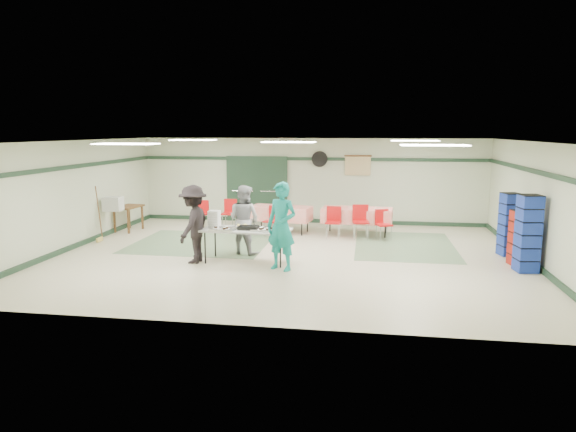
# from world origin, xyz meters

# --- Properties ---
(floor) EXTENTS (11.00, 11.00, 0.00)m
(floor) POSITION_xyz_m (0.00, 0.00, 0.00)
(floor) COLOR beige
(floor) RESTS_ON ground
(ceiling) EXTENTS (11.00, 11.00, 0.00)m
(ceiling) POSITION_xyz_m (0.00, 0.00, 2.70)
(ceiling) COLOR silver
(ceiling) RESTS_ON wall_back
(wall_back) EXTENTS (11.00, 0.00, 11.00)m
(wall_back) POSITION_xyz_m (0.00, 4.50, 1.35)
(wall_back) COLOR beige
(wall_back) RESTS_ON floor
(wall_front) EXTENTS (11.00, 0.00, 11.00)m
(wall_front) POSITION_xyz_m (0.00, -4.50, 1.35)
(wall_front) COLOR beige
(wall_front) RESTS_ON floor
(wall_left) EXTENTS (0.00, 9.00, 9.00)m
(wall_left) POSITION_xyz_m (-5.50, 0.00, 1.35)
(wall_left) COLOR beige
(wall_left) RESTS_ON floor
(wall_right) EXTENTS (0.00, 9.00, 9.00)m
(wall_right) POSITION_xyz_m (5.50, 0.00, 1.35)
(wall_right) COLOR beige
(wall_right) RESTS_ON floor
(trim_back) EXTENTS (11.00, 0.06, 0.10)m
(trim_back) POSITION_xyz_m (0.00, 4.47, 2.05)
(trim_back) COLOR #1D3625
(trim_back) RESTS_ON wall_back
(baseboard_back) EXTENTS (11.00, 0.06, 0.12)m
(baseboard_back) POSITION_xyz_m (0.00, 4.47, 0.06)
(baseboard_back) COLOR #1D3625
(baseboard_back) RESTS_ON floor
(trim_left) EXTENTS (0.06, 9.00, 0.10)m
(trim_left) POSITION_xyz_m (-5.47, 0.00, 2.05)
(trim_left) COLOR #1D3625
(trim_left) RESTS_ON wall_back
(baseboard_left) EXTENTS (0.06, 9.00, 0.12)m
(baseboard_left) POSITION_xyz_m (-5.47, 0.00, 0.06)
(baseboard_left) COLOR #1D3625
(baseboard_left) RESTS_ON floor
(trim_right) EXTENTS (0.06, 9.00, 0.10)m
(trim_right) POSITION_xyz_m (5.47, 0.00, 2.05)
(trim_right) COLOR #1D3625
(trim_right) RESTS_ON wall_back
(baseboard_right) EXTENTS (0.06, 9.00, 0.12)m
(baseboard_right) POSITION_xyz_m (5.47, 0.00, 0.06)
(baseboard_right) COLOR #1D3625
(baseboard_right) RESTS_ON floor
(green_patch_a) EXTENTS (3.50, 3.00, 0.01)m
(green_patch_a) POSITION_xyz_m (-2.50, 1.00, 0.00)
(green_patch_a) COLOR gray
(green_patch_a) RESTS_ON floor
(green_patch_b) EXTENTS (2.50, 3.50, 0.01)m
(green_patch_b) POSITION_xyz_m (2.80, 1.50, 0.00)
(green_patch_b) COLOR gray
(green_patch_b) RESTS_ON floor
(double_door_left) EXTENTS (0.90, 0.06, 2.10)m
(double_door_left) POSITION_xyz_m (-2.20, 4.44, 1.05)
(double_door_left) COLOR gray
(double_door_left) RESTS_ON floor
(double_door_right) EXTENTS (0.90, 0.06, 2.10)m
(double_door_right) POSITION_xyz_m (-1.25, 4.44, 1.05)
(double_door_right) COLOR gray
(double_door_right) RESTS_ON floor
(door_frame) EXTENTS (2.00, 0.03, 2.15)m
(door_frame) POSITION_xyz_m (-1.73, 4.42, 1.05)
(door_frame) COLOR #1D3625
(door_frame) RESTS_ON floor
(wall_fan) EXTENTS (0.50, 0.10, 0.50)m
(wall_fan) POSITION_xyz_m (0.30, 4.44, 2.05)
(wall_fan) COLOR black
(wall_fan) RESTS_ON wall_back
(scroll_banner) EXTENTS (0.80, 0.02, 0.60)m
(scroll_banner) POSITION_xyz_m (1.50, 4.44, 1.85)
(scroll_banner) COLOR #D3BD84
(scroll_banner) RESTS_ON wall_back
(serving_table) EXTENTS (2.04, 0.92, 0.76)m
(serving_table) POSITION_xyz_m (-0.85, -0.75, 0.72)
(serving_table) COLOR #BABAB5
(serving_table) RESTS_ON floor
(sheet_tray_right) EXTENTS (0.66, 0.52, 0.02)m
(sheet_tray_right) POSITION_xyz_m (-0.38, -0.82, 0.77)
(sheet_tray_right) COLOR silver
(sheet_tray_right) RESTS_ON serving_table
(sheet_tray_mid) EXTENTS (0.57, 0.45, 0.02)m
(sheet_tray_mid) POSITION_xyz_m (-0.91, -0.61, 0.77)
(sheet_tray_mid) COLOR silver
(sheet_tray_mid) RESTS_ON serving_table
(sheet_tray_left) EXTENTS (0.57, 0.45, 0.02)m
(sheet_tray_left) POSITION_xyz_m (-1.34, -0.92, 0.77)
(sheet_tray_left) COLOR silver
(sheet_tray_left) RESTS_ON serving_table
(baking_pan) EXTENTS (0.45, 0.30, 0.08)m
(baking_pan) POSITION_xyz_m (-0.80, -0.79, 0.80)
(baking_pan) COLOR black
(baking_pan) RESTS_ON serving_table
(foam_box_stack) EXTENTS (0.25, 0.23, 0.39)m
(foam_box_stack) POSITION_xyz_m (-1.62, -0.66, 0.95)
(foam_box_stack) COLOR white
(foam_box_stack) RESTS_ON serving_table
(volunteer_teal) EXTENTS (0.81, 0.68, 1.89)m
(volunteer_teal) POSITION_xyz_m (0.04, -1.25, 0.94)
(volunteer_teal) COLOR teal
(volunteer_teal) RESTS_ON floor
(volunteer_grey) EXTENTS (0.99, 0.89, 1.66)m
(volunteer_grey) POSITION_xyz_m (-1.09, 0.03, 0.83)
(volunteer_grey) COLOR gray
(volunteer_grey) RESTS_ON floor
(volunteer_dark) EXTENTS (0.73, 1.18, 1.75)m
(volunteer_dark) POSITION_xyz_m (-2.01, -0.95, 0.88)
(volunteer_dark) COLOR black
(volunteer_dark) RESTS_ON floor
(dining_table_a) EXTENTS (2.02, 1.02, 0.77)m
(dining_table_a) POSITION_xyz_m (1.54, 2.77, 0.57)
(dining_table_a) COLOR red
(dining_table_a) RESTS_ON floor
(dining_table_b) EXTENTS (1.84, 1.05, 0.77)m
(dining_table_b) POSITION_xyz_m (-0.66, 2.77, 0.57)
(dining_table_b) COLOR red
(dining_table_b) RESTS_ON floor
(chair_a) EXTENTS (0.48, 0.48, 0.93)m
(chair_a) POSITION_xyz_m (1.65, 2.21, 0.57)
(chair_a) COLOR red
(chair_a) RESTS_ON floor
(chair_b) EXTENTS (0.42, 0.42, 0.87)m
(chair_b) POSITION_xyz_m (0.91, 2.20, 0.53)
(chair_b) COLOR red
(chair_b) RESTS_ON floor
(chair_c) EXTENTS (0.49, 0.50, 0.82)m
(chair_c) POSITION_xyz_m (2.25, 2.19, 0.50)
(chair_c) COLOR red
(chair_c) RESTS_ON floor
(chair_d) EXTENTS (0.50, 0.50, 0.85)m
(chair_d) POSITION_xyz_m (-0.77, 2.20, 0.52)
(chair_d) COLOR red
(chair_d) RESTS_ON floor
(chair_loose_a) EXTENTS (0.42, 0.42, 0.87)m
(chair_loose_a) POSITION_xyz_m (-2.33, 3.25, 0.53)
(chair_loose_a) COLOR red
(chair_loose_a) RESTS_ON floor
(chair_loose_b) EXTENTS (0.45, 0.45, 0.85)m
(chair_loose_b) POSITION_xyz_m (-3.16, 3.05, 0.52)
(chair_loose_b) COLOR red
(chair_loose_b) RESTS_ON floor
(crate_stack_blue_a) EXTENTS (0.46, 0.46, 1.50)m
(crate_stack_blue_a) POSITION_xyz_m (5.15, 0.82, 0.75)
(crate_stack_blue_a) COLOR navy
(crate_stack_blue_a) RESTS_ON floor
(crate_stack_red) EXTENTS (0.43, 0.43, 1.23)m
(crate_stack_red) POSITION_xyz_m (5.15, -0.09, 0.61)
(crate_stack_red) COLOR #A21B10
(crate_stack_red) RESTS_ON floor
(crate_stack_blue_b) EXTENTS (0.47, 0.47, 1.64)m
(crate_stack_blue_b) POSITION_xyz_m (5.15, -0.64, 0.82)
(crate_stack_blue_b) COLOR navy
(crate_stack_blue_b) RESTS_ON floor
(printer_table) EXTENTS (0.69, 0.96, 0.74)m
(printer_table) POSITION_xyz_m (-5.15, 2.28, 0.64)
(printer_table) COLOR brown
(printer_table) RESTS_ON floor
(office_printer) EXTENTS (0.51, 0.46, 0.38)m
(office_printer) POSITION_xyz_m (-5.15, 1.39, 0.93)
(office_printer) COLOR #B5B5B0
(office_printer) RESTS_ON printer_table
(broom) EXTENTS (0.05, 0.24, 1.47)m
(broom) POSITION_xyz_m (-5.23, 0.76, 0.77)
(broom) COLOR brown
(broom) RESTS_ON floor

